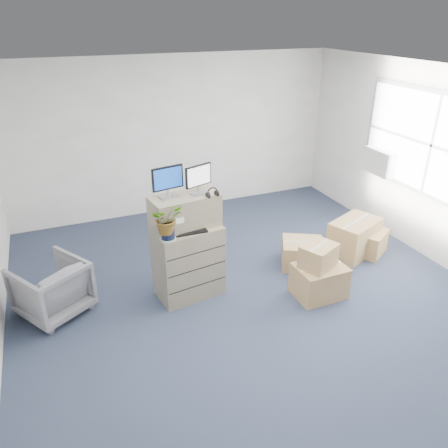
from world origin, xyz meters
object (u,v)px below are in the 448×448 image
at_px(filing_cabinet_lower, 189,261).
at_px(keyboard, 190,231).
at_px(monitor_right, 198,178).
at_px(water_bottle, 186,215).
at_px(potted_plant, 167,222).
at_px(office_chair, 51,286).
at_px(monitor_left, 168,180).

bearing_deg(filing_cabinet_lower, keyboard, -97.41).
xyz_separation_m(monitor_right, water_bottle, (-0.16, 0.06, -0.50)).
relative_size(potted_plant, office_chair, 0.52).
relative_size(monitor_left, water_bottle, 1.51).
relative_size(filing_cabinet_lower, potted_plant, 2.44).
xyz_separation_m(monitor_left, monitor_right, (0.38, -0.02, -0.01)).
bearing_deg(keyboard, monitor_right, 45.49).
bearing_deg(water_bottle, potted_plant, -138.59).
relative_size(monitor_left, potted_plant, 0.99).
distance_m(monitor_left, water_bottle, 0.56).
distance_m(water_bottle, potted_plant, 0.45).
height_order(monitor_left, office_chair, monitor_left).
bearing_deg(keyboard, filing_cabinet_lower, 93.22).
bearing_deg(potted_plant, office_chair, 162.16).
relative_size(filing_cabinet_lower, monitor_left, 2.47).
bearing_deg(monitor_right, office_chair, 154.69).
relative_size(monitor_left, monitor_right, 1.08).
bearing_deg(potted_plant, monitor_right, 25.93).
relative_size(monitor_left, keyboard, 0.98).
xyz_separation_m(filing_cabinet_lower, water_bottle, (0.03, 0.09, 0.62)).
relative_size(filing_cabinet_lower, monitor_right, 2.66).
relative_size(filing_cabinet_lower, keyboard, 2.41).
xyz_separation_m(water_bottle, potted_plant, (-0.33, -0.29, 0.09)).
distance_m(filing_cabinet_lower, potted_plant, 0.80).
bearing_deg(monitor_left, filing_cabinet_lower, -26.46).
bearing_deg(monitor_left, keyboard, -53.38).
bearing_deg(monitor_right, filing_cabinet_lower, 173.20).
bearing_deg(potted_plant, filing_cabinet_lower, 32.97).
relative_size(water_bottle, office_chair, 0.34).
distance_m(monitor_left, monitor_right, 0.38).
distance_m(monitor_right, water_bottle, 0.52).
distance_m(potted_plant, office_chair, 1.68).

